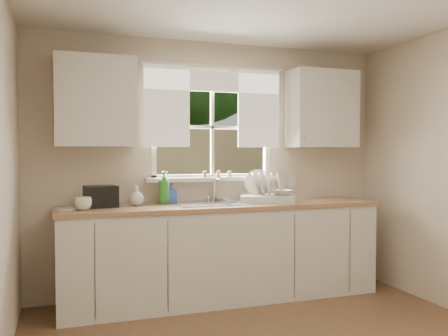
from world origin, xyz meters
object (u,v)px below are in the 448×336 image
object	(u,v)px
soap_bottle_a	(164,188)
cup	(83,204)
black_appliance	(101,196)
dish_rack	(267,195)

from	to	relation	value
soap_bottle_a	cup	distance (m)	0.80
soap_bottle_a	black_appliance	size ratio (longest dim) A/B	1.18
dish_rack	black_appliance	distance (m)	1.58
dish_rack	black_appliance	size ratio (longest dim) A/B	2.39
soap_bottle_a	dish_rack	bearing A→B (deg)	-26.18
soap_bottle_a	black_appliance	distance (m)	0.60
soap_bottle_a	cup	world-z (taller)	soap_bottle_a
dish_rack	soap_bottle_a	size ratio (longest dim) A/B	2.03
dish_rack	black_appliance	xyz separation A→B (m)	(-1.58, 0.07, 0.03)
dish_rack	cup	size ratio (longest dim) A/B	4.44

